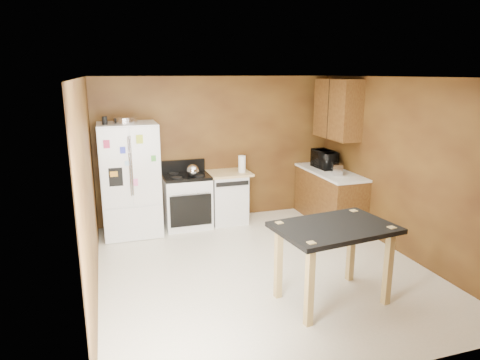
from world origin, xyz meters
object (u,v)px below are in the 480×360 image
paper_towel (242,164)px  island (334,237)px  green_canister (242,167)px  dishwasher (227,197)px  roasting_pan (125,120)px  pen_cup (105,121)px  toaster (337,169)px  microwave (325,160)px  gas_range (187,200)px  kettle (193,170)px  refrigerator (130,180)px

paper_towel → island: (0.14, -2.89, -0.26)m
island → green_canister: bearing=91.9°
paper_towel → dishwasher: paper_towel is taller
paper_towel → green_canister: bearing=71.0°
roasting_pan → dishwasher: bearing=4.3°
pen_cup → toaster: bearing=-9.2°
microwave → dishwasher: size_ratio=0.58×
pen_cup → island: (2.33, -2.78, -1.08)m
roasting_pan → green_canister: (1.93, 0.17, -0.90)m
roasting_pan → green_canister: bearing=5.0°
roasting_pan → gas_range: bearing=6.0°
microwave → paper_towel: bearing=81.8°
toaster → gas_range: 2.57m
microwave → toaster: bearing=171.4°
paper_towel → dishwasher: size_ratio=0.32×
roasting_pan → kettle: bearing=-3.0°
paper_towel → gas_range: paper_towel is taller
roasting_pan → pen_cup: (-0.30, -0.06, 0.01)m
paper_towel → microwave: size_ratio=0.56×
kettle → refrigerator: refrigerator is taller
pen_cup → toaster: pen_cup is taller
microwave → gas_range: microwave is taller
green_canister → island: green_canister is taller
toaster → gas_range: gas_range is taller
roasting_pan → island: size_ratio=0.27×
toaster → island: size_ratio=0.19×
toaster → dishwasher: toaster is taller
kettle → green_canister: 0.95m
green_canister → gas_range: bearing=-176.0°
microwave → roasting_pan: bearing=85.8°
paper_towel → toaster: bearing=-25.7°
refrigerator → gas_range: (0.91, 0.06, -0.44)m
refrigerator → island: size_ratio=1.30×
green_canister → paper_towel: bearing=-109.0°
toaster → refrigerator: bearing=-170.2°
toaster → gas_range: (-2.40, 0.75, -0.53)m
kettle → microwave: microwave is taller
gas_range → refrigerator: bearing=-176.2°
pen_cup → gas_range: pen_cup is taller
roasting_pan → paper_towel: bearing=1.3°
green_canister → microwave: (1.46, -0.28, 0.10)m
kettle → green_canister: kettle is taller
roasting_pan → dishwasher: roasting_pan is taller
kettle → refrigerator: bearing=174.8°
microwave → dishwasher: 1.85m
pen_cup → dishwasher: 2.41m
refrigerator → microwave: bearing=-2.5°
roasting_pan → kettle: 1.32m
green_canister → island: bearing=-88.1°
paper_towel → roasting_pan: bearing=-178.7°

